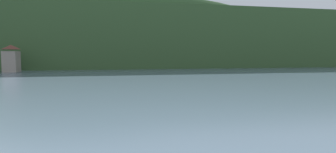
# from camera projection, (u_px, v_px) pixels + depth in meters

# --- Properties ---
(wooded_hillside) EXTENTS (352.00, 54.67, 52.20)m
(wooded_hillside) POSITION_uv_depth(u_px,v_px,m) (79.00, 45.00, 109.56)
(wooded_hillside) COLOR #38562D
(wooded_hillside) RESTS_ON ground_plane
(shore_building_westcentral) EXTENTS (3.41, 4.60, 6.96)m
(shore_building_westcentral) POSITION_uv_depth(u_px,v_px,m) (11.00, 59.00, 70.65)
(shore_building_westcentral) COLOR gray
(shore_building_westcentral) RESTS_ON ground_plane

